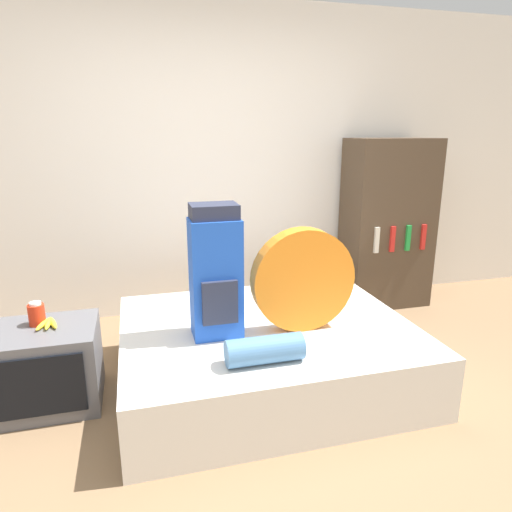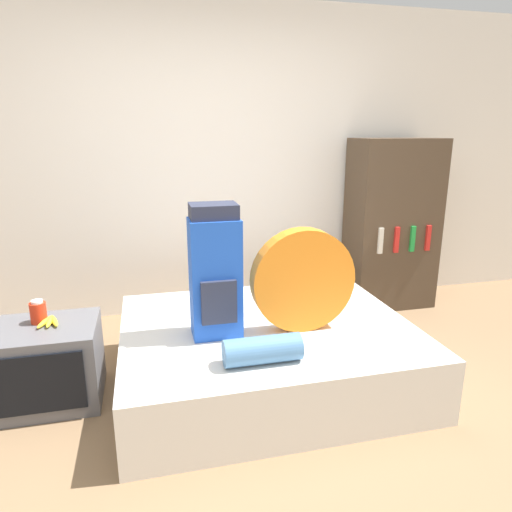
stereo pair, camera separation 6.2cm
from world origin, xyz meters
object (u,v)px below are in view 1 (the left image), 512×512
(backpack, at_px, (216,273))
(television, at_px, (48,366))
(bookshelf, at_px, (387,224))
(sleeping_roll, at_px, (265,350))
(canister, at_px, (37,314))
(tent_bag, at_px, (303,280))

(backpack, height_order, television, backpack)
(bookshelf, bearing_deg, television, -160.60)
(sleeping_roll, bearing_deg, canister, 152.44)
(backpack, relative_size, sleeping_roll, 1.91)
(backpack, xyz_separation_m, bookshelf, (1.78, 1.12, -0.02))
(sleeping_roll, relative_size, television, 0.71)
(television, bearing_deg, sleeping_roll, -25.42)
(tent_bag, height_order, sleeping_roll, tent_bag)
(tent_bag, height_order, television, tent_bag)
(sleeping_roll, bearing_deg, television, 154.58)
(backpack, distance_m, canister, 1.07)
(tent_bag, relative_size, television, 1.09)
(television, relative_size, bookshelf, 0.39)
(sleeping_roll, height_order, bookshelf, bookshelf)
(sleeping_roll, relative_size, bookshelf, 0.27)
(backpack, bearing_deg, bookshelf, 32.15)
(backpack, xyz_separation_m, television, (-0.98, 0.14, -0.53))
(backpack, bearing_deg, television, 171.64)
(backpack, bearing_deg, canister, 167.98)
(sleeping_roll, relative_size, canister, 2.94)
(tent_bag, relative_size, sleeping_roll, 1.53)
(tent_bag, bearing_deg, canister, 170.23)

